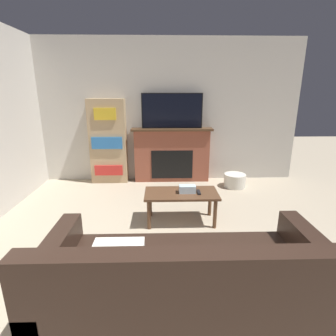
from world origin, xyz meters
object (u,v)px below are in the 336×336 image
at_px(couch, 185,286).
at_px(coffee_table, 181,197).
at_px(tv, 172,111).
at_px(bookshelf, 108,142).
at_px(storage_basket, 235,180).
at_px(fireplace, 172,155).

bearing_deg(couch, coffee_table, 86.78).
distance_m(tv, bookshelf, 1.36).
distance_m(tv, coffee_table, 2.01).
distance_m(couch, storage_basket, 3.16).
distance_m(coffee_table, bookshelf, 2.20).
distance_m(fireplace, tv, 0.85).
bearing_deg(bookshelf, tv, 0.09).
height_order(couch, coffee_table, couch).
height_order(tv, coffee_table, tv).
bearing_deg(tv, coffee_table, -88.23).
xyz_separation_m(coffee_table, bookshelf, (-1.28, 1.73, 0.43)).
bearing_deg(bookshelf, coffee_table, -53.50).
bearing_deg(tv, couch, -90.61).
bearing_deg(bookshelf, fireplace, 1.02).
xyz_separation_m(fireplace, couch, (-0.03, -3.33, -0.25)).
bearing_deg(couch, storage_basket, 67.58).
bearing_deg(bookshelf, storage_basket, -9.22).
relative_size(fireplace, coffee_table, 1.59).
bearing_deg(tv, storage_basket, -18.50).
xyz_separation_m(tv, coffee_table, (0.05, -1.74, -1.01)).
distance_m(coffee_table, storage_basket, 1.76).
height_order(couch, bookshelf, bookshelf).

